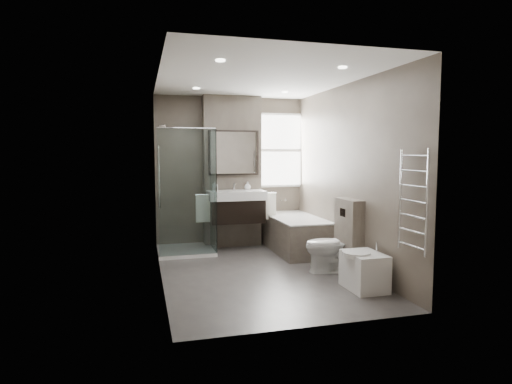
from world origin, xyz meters
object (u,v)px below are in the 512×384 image
object	(u,v)px
vanity	(236,206)
bidet	(364,270)
bathtub	(295,232)
toilet	(332,245)

from	to	relation	value
vanity	bidet	size ratio (longest dim) A/B	1.67
vanity	bidet	world-z (taller)	vanity
bathtub	toilet	xyz separation A→B (m)	(0.05, -1.32, 0.05)
bathtub	toilet	bearing A→B (deg)	-88.05
vanity	bidet	bearing A→B (deg)	-67.52
bathtub	vanity	bearing A→B (deg)	160.63
bidet	bathtub	bearing A→B (deg)	92.39
vanity	toilet	bearing A→B (deg)	-59.54
bathtub	toilet	size ratio (longest dim) A/B	2.19
toilet	vanity	bearing A→B (deg)	-140.94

